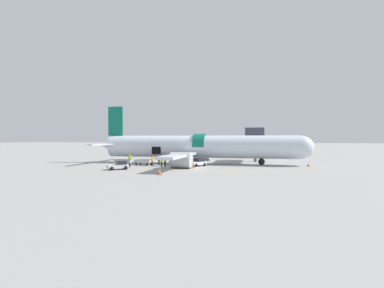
% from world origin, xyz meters
% --- Properties ---
extents(ground_plane, '(500.00, 500.00, 0.00)m').
position_xyz_m(ground_plane, '(0.00, 0.00, 0.00)').
color(ground_plane, gray).
extents(apron_marking_line, '(26.14, 0.81, 0.01)m').
position_xyz_m(apron_marking_line, '(-1.70, -4.04, 0.00)').
color(apron_marking_line, yellow).
rests_on(apron_marking_line, ground_plane).
extents(jet_bridge_stub, '(3.48, 11.04, 6.68)m').
position_xyz_m(jet_bridge_stub, '(9.19, 13.97, 5.03)').
color(jet_bridge_stub, '#4C4C51').
rests_on(jet_bridge_stub, ground_plane).
extents(airplane, '(39.92, 33.16, 10.94)m').
position_xyz_m(airplane, '(-1.07, 7.40, 3.06)').
color(airplane, silver).
rests_on(airplane, ground_plane).
extents(baggage_tug_lead, '(3.36, 3.17, 1.32)m').
position_xyz_m(baggage_tug_lead, '(-10.52, -5.30, 0.59)').
color(baggage_tug_lead, silver).
rests_on(baggage_tug_lead, ground_plane).
extents(baggage_tug_mid, '(2.93, 3.26, 1.38)m').
position_xyz_m(baggage_tug_mid, '(-0.04, 2.76, 0.61)').
color(baggage_tug_mid, silver).
rests_on(baggage_tug_mid, ground_plane).
extents(baggage_cart_loading, '(3.85, 2.18, 0.99)m').
position_xyz_m(baggage_cart_loading, '(-9.64, 2.68, 0.47)').
color(baggage_cart_loading, '#B7BABF').
rests_on(baggage_cart_loading, ground_plane).
extents(baggage_cart_queued, '(3.68, 2.46, 1.18)m').
position_xyz_m(baggage_cart_queued, '(-12.01, -0.76, 0.60)').
color(baggage_cart_queued, '#999BA0').
rests_on(baggage_cart_queued, ground_plane).
extents(ground_crew_loader_a, '(0.53, 0.52, 1.64)m').
position_xyz_m(ground_crew_loader_a, '(-5.69, 0.44, 0.86)').
color(ground_crew_loader_a, '#2D2D33').
rests_on(ground_crew_loader_a, ground_plane).
extents(ground_crew_loader_b, '(0.59, 0.50, 1.72)m').
position_xyz_m(ground_crew_loader_b, '(-7.17, 3.33, 0.90)').
color(ground_crew_loader_b, '#2D2D33').
rests_on(ground_crew_loader_b, ground_plane).
extents(ground_crew_driver, '(0.63, 0.49, 1.81)m').
position_xyz_m(ground_crew_driver, '(-12.68, 3.34, 0.95)').
color(ground_crew_driver, '#2D2D33').
rests_on(ground_crew_driver, ground_plane).
extents(ground_crew_supervisor, '(0.60, 0.60, 1.86)m').
position_xyz_m(ground_crew_supervisor, '(-5.49, 1.73, 0.98)').
color(ground_crew_supervisor, black).
rests_on(ground_crew_supervisor, ground_plane).
extents(ground_crew_helper, '(0.47, 0.58, 1.68)m').
position_xyz_m(ground_crew_helper, '(-7.68, 1.26, 0.88)').
color(ground_crew_helper, '#1E2338').
rests_on(ground_crew_helper, ground_plane).
extents(ground_crew_marshal, '(0.52, 0.63, 1.80)m').
position_xyz_m(ground_crew_marshal, '(-6.44, 2.66, 0.95)').
color(ground_crew_marshal, '#2D2D33').
rests_on(ground_crew_marshal, ground_plane).
extents(safety_cone_nose, '(0.59, 0.59, 0.64)m').
position_xyz_m(safety_cone_nose, '(18.15, 6.93, 0.30)').
color(safety_cone_nose, black).
rests_on(safety_cone_nose, ground_plane).
extents(safety_cone_engine_left, '(0.60, 0.60, 0.79)m').
position_xyz_m(safety_cone_engine_left, '(-2.43, -9.77, 0.37)').
color(safety_cone_engine_left, black).
rests_on(safety_cone_engine_left, ground_plane).
extents(safety_cone_wingtip, '(0.52, 0.52, 0.66)m').
position_xyz_m(safety_cone_wingtip, '(-0.13, -0.77, 0.31)').
color(safety_cone_wingtip, black).
rests_on(safety_cone_wingtip, ground_plane).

